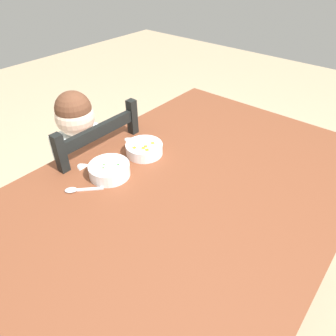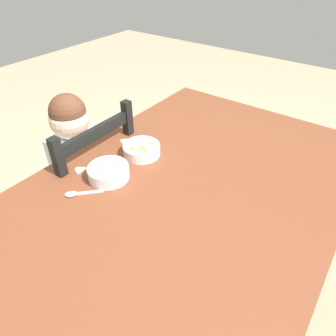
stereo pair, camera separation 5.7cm
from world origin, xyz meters
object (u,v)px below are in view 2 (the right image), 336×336
(dining_chair, at_px, (87,191))
(child_figure, at_px, (82,162))
(spoon, at_px, (77,194))
(dining_table, at_px, (189,200))
(bowl_of_peas, at_px, (109,172))
(bowl_of_carrots, at_px, (142,149))

(dining_chair, distance_m, child_figure, 0.19)
(dining_chair, bearing_deg, spoon, -130.11)
(dining_chair, xyz_separation_m, spoon, (-0.23, -0.28, 0.30))
(dining_chair, height_order, spoon, dining_chair)
(dining_table, height_order, spoon, spoon)
(dining_table, height_order, bowl_of_peas, bowl_of_peas)
(dining_table, xyz_separation_m, bowl_of_carrots, (0.04, 0.26, 0.11))
(dining_table, bearing_deg, spoon, 135.63)
(dining_table, relative_size, spoon, 13.01)
(spoon, bearing_deg, dining_chair, 49.89)
(bowl_of_peas, bearing_deg, child_figure, 71.83)
(dining_table, relative_size, bowl_of_peas, 9.52)
(bowl_of_carrots, bearing_deg, dining_table, -97.74)
(bowl_of_carrots, bearing_deg, child_figure, 108.15)
(dining_table, bearing_deg, bowl_of_carrots, 82.26)
(dining_table, bearing_deg, bowl_of_peas, 120.67)
(bowl_of_peas, bearing_deg, spoon, 170.17)
(dining_table, xyz_separation_m, bowl_of_peas, (-0.16, 0.26, 0.12))
(bowl_of_peas, distance_m, bowl_of_carrots, 0.19)
(bowl_of_carrots, distance_m, spoon, 0.33)
(dining_table, distance_m, child_figure, 0.56)
(dining_chair, bearing_deg, child_figure, -89.74)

